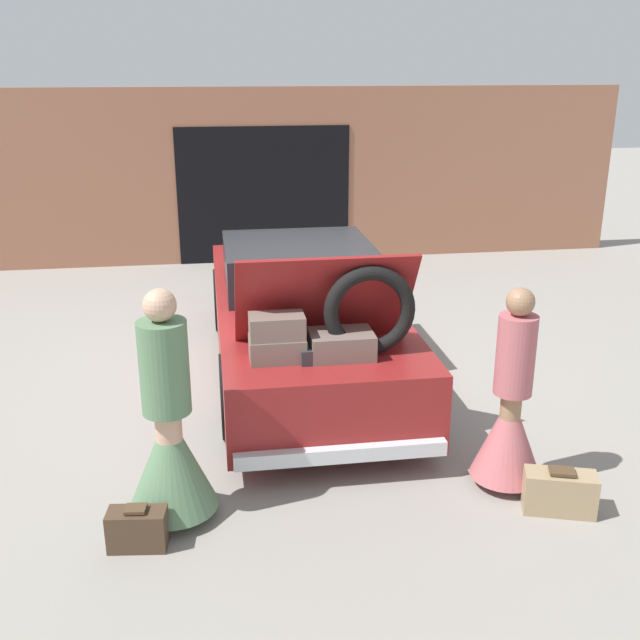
{
  "coord_description": "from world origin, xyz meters",
  "views": [
    {
      "loc": [
        -0.94,
        -7.45,
        3.16
      ],
      "look_at": [
        0.0,
        -1.29,
        1.01
      ],
      "focal_mm": 42.0,
      "sensor_mm": 36.0,
      "label": 1
    }
  ],
  "objects_px": {
    "person_right": "(510,417)",
    "person_left": "(169,440)",
    "car": "(302,316)",
    "suitcase_beside_left_person": "(137,529)",
    "suitcase_beside_right_person": "(560,492)"
  },
  "relations": [
    {
      "from": "suitcase_beside_right_person",
      "to": "person_left",
      "type": "bearing_deg",
      "value": 172.35
    },
    {
      "from": "person_left",
      "to": "suitcase_beside_right_person",
      "type": "xyz_separation_m",
      "value": [
        2.81,
        -0.38,
        -0.46
      ]
    },
    {
      "from": "suitcase_beside_right_person",
      "to": "car",
      "type": "bearing_deg",
      "value": 117.27
    },
    {
      "from": "person_left",
      "to": "person_right",
      "type": "bearing_deg",
      "value": 99.36
    },
    {
      "from": "car",
      "to": "person_right",
      "type": "relative_size",
      "value": 2.97
    },
    {
      "from": "person_left",
      "to": "suitcase_beside_right_person",
      "type": "relative_size",
      "value": 3.11
    },
    {
      "from": "person_left",
      "to": "suitcase_beside_right_person",
      "type": "distance_m",
      "value": 2.88
    },
    {
      "from": "car",
      "to": "person_left",
      "type": "height_order",
      "value": "person_left"
    },
    {
      "from": "car",
      "to": "suitcase_beside_left_person",
      "type": "relative_size",
      "value": 11.43
    },
    {
      "from": "person_left",
      "to": "person_right",
      "type": "xyz_separation_m",
      "value": [
        2.57,
        0.05,
        -0.04
      ]
    },
    {
      "from": "car",
      "to": "suitcase_beside_left_person",
      "type": "height_order",
      "value": "car"
    },
    {
      "from": "person_right",
      "to": "suitcase_beside_left_person",
      "type": "distance_m",
      "value": 2.86
    },
    {
      "from": "car",
      "to": "person_left",
      "type": "bearing_deg",
      "value": -116.4
    },
    {
      "from": "person_right",
      "to": "person_left",
      "type": "bearing_deg",
      "value": 95.7
    },
    {
      "from": "car",
      "to": "suitcase_beside_right_person",
      "type": "distance_m",
      "value": 3.37
    }
  ]
}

